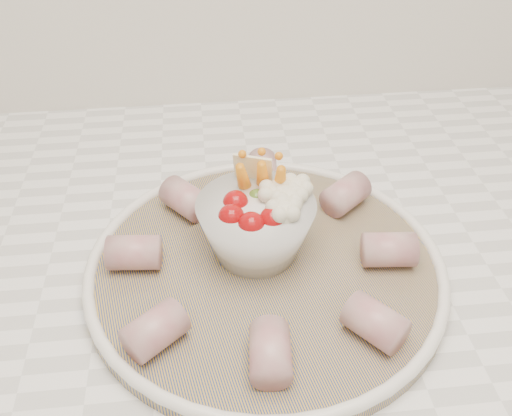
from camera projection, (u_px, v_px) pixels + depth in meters
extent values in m
cube|color=white|center=(357.00, 233.00, 0.66)|extent=(2.04, 0.62, 0.04)
cylinder|color=navy|center=(266.00, 269.00, 0.58)|extent=(0.42, 0.42, 0.01)
torus|color=white|center=(266.00, 264.00, 0.57)|extent=(0.36, 0.36, 0.01)
sphere|color=#9F0A0C|center=(231.00, 217.00, 0.54)|extent=(0.03, 0.03, 0.03)
sphere|color=#9F0A0C|center=(251.00, 225.00, 0.53)|extent=(0.03, 0.03, 0.03)
sphere|color=#9F0A0C|center=(273.00, 219.00, 0.53)|extent=(0.03, 0.03, 0.03)
sphere|color=#9F0A0C|center=(236.00, 203.00, 0.55)|extent=(0.03, 0.03, 0.03)
sphere|color=#4E7527|center=(257.00, 198.00, 0.56)|extent=(0.02, 0.02, 0.02)
cone|color=orange|center=(244.00, 182.00, 0.57)|extent=(0.03, 0.04, 0.06)
cone|color=orange|center=(263.00, 180.00, 0.57)|extent=(0.03, 0.04, 0.06)
cone|color=orange|center=(280.00, 184.00, 0.56)|extent=(0.02, 0.04, 0.06)
sphere|color=#EFE9CE|center=(290.00, 202.00, 0.55)|extent=(0.03, 0.03, 0.03)
sphere|color=#EFE9CE|center=(284.00, 215.00, 0.54)|extent=(0.03, 0.03, 0.03)
sphere|color=#EFE9CE|center=(296.00, 192.00, 0.56)|extent=(0.03, 0.03, 0.03)
sphere|color=#EFE9CE|center=(275.00, 198.00, 0.56)|extent=(0.03, 0.03, 0.03)
cube|color=#F7EEC0|center=(253.00, 173.00, 0.58)|extent=(0.04, 0.02, 0.04)
cylinder|color=#A64B55|center=(389.00, 250.00, 0.56)|extent=(0.05, 0.04, 0.03)
cylinder|color=#A64B55|center=(346.00, 194.00, 0.63)|extent=(0.06, 0.06, 0.03)
cylinder|color=#A64B55|center=(262.00, 171.00, 0.67)|extent=(0.04, 0.05, 0.03)
cylinder|color=#A64B55|center=(185.00, 199.00, 0.63)|extent=(0.06, 0.06, 0.03)
cylinder|color=#A64B55|center=(134.00, 253.00, 0.56)|extent=(0.05, 0.04, 0.03)
cylinder|color=#A64B55|center=(155.00, 330.00, 0.48)|extent=(0.06, 0.06, 0.03)
cylinder|color=#A64B55|center=(270.00, 352.00, 0.47)|extent=(0.04, 0.05, 0.03)
cylinder|color=#A64B55|center=(375.00, 322.00, 0.49)|extent=(0.06, 0.06, 0.03)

